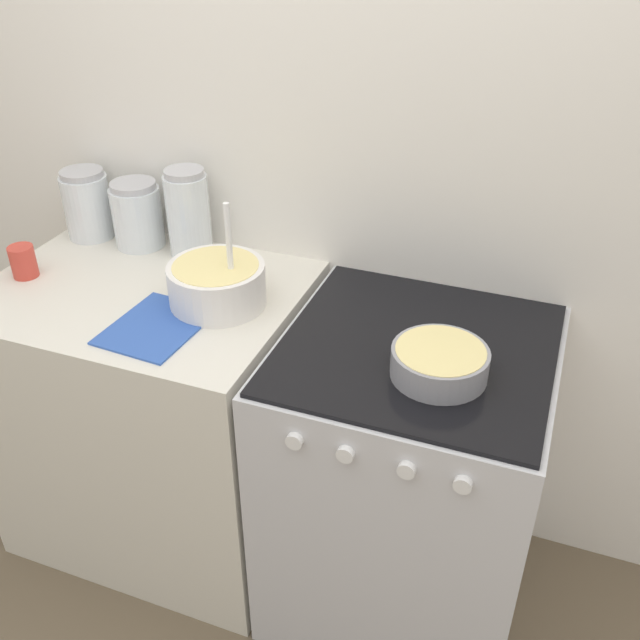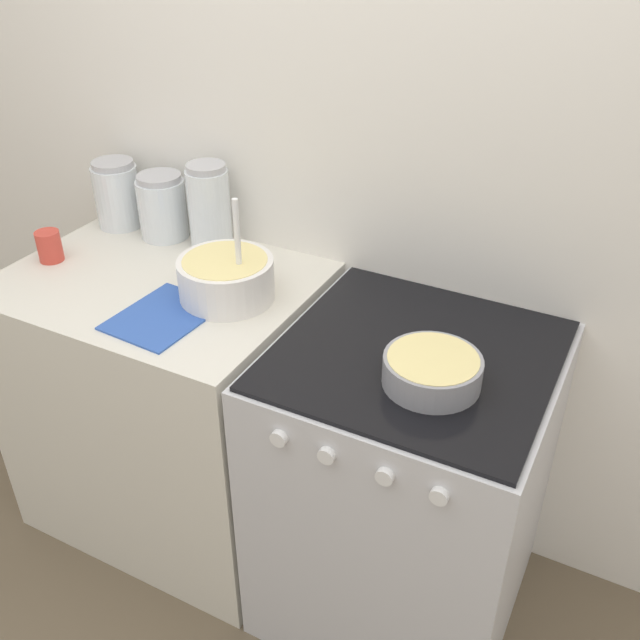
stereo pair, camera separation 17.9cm
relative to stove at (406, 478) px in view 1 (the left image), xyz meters
name	(u,v)px [view 1 (the left image)]	position (x,y,z in m)	size (l,w,h in m)	color
ground_plane	(248,637)	(-0.36, -0.34, -0.46)	(12.00, 12.00, 0.00)	brown
wall_back	(333,169)	(-0.36, 0.37, 0.74)	(4.78, 0.05, 2.40)	white
countertop_cabinet	(160,413)	(-0.81, 0.00, 0.00)	(0.89, 0.69, 0.91)	silver
stove	(406,478)	(0.00, 0.00, 0.00)	(0.69, 0.71, 0.91)	silver
mixing_bowl	(217,282)	(-0.56, 0.01, 0.52)	(0.26, 0.26, 0.30)	white
baking_pan	(440,362)	(0.07, -0.10, 0.50)	(0.23, 0.23, 0.07)	gray
storage_jar_left	(88,209)	(-1.15, 0.25, 0.55)	(0.15, 0.15, 0.22)	silver
storage_jar_middle	(138,219)	(-0.96, 0.25, 0.55)	(0.15, 0.15, 0.21)	silver
storage_jar_right	(189,219)	(-0.78, 0.25, 0.57)	(0.13, 0.13, 0.27)	silver
tin_can	(23,261)	(-1.16, -0.05, 0.50)	(0.07, 0.07, 0.09)	#CC3F33
recipe_page	(157,326)	(-0.66, -0.16, 0.46)	(0.24, 0.29, 0.01)	#3359B2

